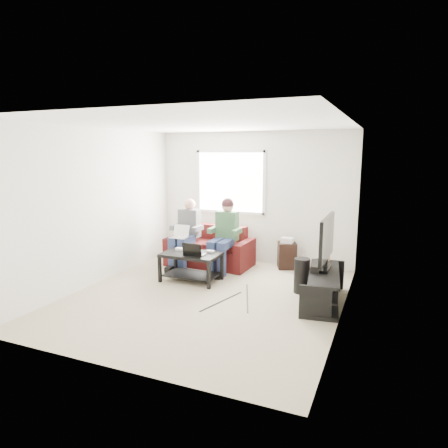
# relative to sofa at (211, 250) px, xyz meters

# --- Properties ---
(floor) EXTENTS (4.50, 4.50, 0.00)m
(floor) POSITION_rel_sofa_xyz_m (0.68, -1.65, -0.29)
(floor) COLOR tan
(floor) RESTS_ON ground
(ceiling) EXTENTS (4.50, 4.50, 0.00)m
(ceiling) POSITION_rel_sofa_xyz_m (0.68, -1.65, 2.31)
(ceiling) COLOR white
(ceiling) RESTS_ON wall_back
(wall_back) EXTENTS (4.50, 0.00, 4.50)m
(wall_back) POSITION_rel_sofa_xyz_m (0.68, 0.60, 1.01)
(wall_back) COLOR silver
(wall_back) RESTS_ON floor
(wall_front) EXTENTS (4.50, 0.00, 4.50)m
(wall_front) POSITION_rel_sofa_xyz_m (0.68, -3.90, 1.01)
(wall_front) COLOR silver
(wall_front) RESTS_ON floor
(wall_left) EXTENTS (0.00, 4.50, 4.50)m
(wall_left) POSITION_rel_sofa_xyz_m (-1.32, -1.65, 1.01)
(wall_left) COLOR silver
(wall_left) RESTS_ON floor
(wall_right) EXTENTS (0.00, 4.50, 4.50)m
(wall_right) POSITION_rel_sofa_xyz_m (2.68, -1.65, 1.01)
(wall_right) COLOR silver
(wall_right) RESTS_ON floor
(window) EXTENTS (1.48, 0.04, 1.28)m
(window) POSITION_rel_sofa_xyz_m (0.18, 0.58, 1.31)
(window) COLOR white
(window) RESTS_ON wall_back
(sofa) EXTENTS (1.65, 0.84, 0.76)m
(sofa) POSITION_rel_sofa_xyz_m (0.00, 0.00, 0.00)
(sofa) COLOR #461211
(sofa) RESTS_ON floor
(person_left) EXTENTS (0.40, 0.70, 1.31)m
(person_left) POSITION_rel_sofa_xyz_m (-0.40, -0.26, 0.42)
(person_left) COLOR navy
(person_left) RESTS_ON sofa
(person_right) EXTENTS (0.40, 0.71, 1.35)m
(person_right) POSITION_rel_sofa_xyz_m (0.40, -0.24, 0.48)
(person_right) COLOR navy
(person_right) RESTS_ON sofa
(laptop_silver) EXTENTS (0.34, 0.25, 0.24)m
(laptop_silver) POSITION_rel_sofa_xyz_m (-0.40, -0.52, 0.39)
(laptop_silver) COLOR silver
(laptop_silver) RESTS_ON person_left
(coffee_table) EXTENTS (0.99, 0.60, 0.49)m
(coffee_table) POSITION_rel_sofa_xyz_m (0.11, -1.05, 0.07)
(coffee_table) COLOR black
(coffee_table) RESTS_ON floor
(laptop_black) EXTENTS (0.37, 0.28, 0.24)m
(laptop_black) POSITION_rel_sofa_xyz_m (0.23, -1.13, 0.32)
(laptop_black) COLOR black
(laptop_black) RESTS_ON coffee_table
(controller_a) EXTENTS (0.15, 0.10, 0.04)m
(controller_a) POSITION_rel_sofa_xyz_m (-0.17, -0.93, 0.22)
(controller_a) COLOR silver
(controller_a) RESTS_ON coffee_table
(controller_b) EXTENTS (0.14, 0.09, 0.04)m
(controller_b) POSITION_rel_sofa_xyz_m (0.01, -0.87, 0.22)
(controller_b) COLOR black
(controller_b) RESTS_ON coffee_table
(controller_c) EXTENTS (0.14, 0.09, 0.04)m
(controller_c) POSITION_rel_sofa_xyz_m (0.41, -0.90, 0.22)
(controller_c) COLOR gray
(controller_c) RESTS_ON coffee_table
(tv_stand) EXTENTS (0.62, 1.47, 0.47)m
(tv_stand) POSITION_rel_sofa_xyz_m (2.38, -1.19, -0.08)
(tv_stand) COLOR black
(tv_stand) RESTS_ON floor
(tv) EXTENTS (0.12, 1.10, 0.81)m
(tv) POSITION_rel_sofa_xyz_m (2.38, -1.09, 0.64)
(tv) COLOR black
(tv) RESTS_ON tv_stand
(soundbar) EXTENTS (0.12, 0.50, 0.10)m
(soundbar) POSITION_rel_sofa_xyz_m (2.26, -1.09, 0.23)
(soundbar) COLOR black
(soundbar) RESTS_ON tv_stand
(drink_cup) EXTENTS (0.08, 0.08, 0.12)m
(drink_cup) POSITION_rel_sofa_xyz_m (2.33, -0.56, 0.24)
(drink_cup) COLOR #B2784D
(drink_cup) RESTS_ON tv_stand
(console_white) EXTENTS (0.30, 0.22, 0.06)m
(console_white) POSITION_rel_sofa_xyz_m (2.38, -1.59, -0.01)
(console_white) COLOR silver
(console_white) RESTS_ON tv_stand
(console_grey) EXTENTS (0.34, 0.26, 0.08)m
(console_grey) POSITION_rel_sofa_xyz_m (2.38, -0.89, -0.00)
(console_grey) COLOR gray
(console_grey) RESTS_ON tv_stand
(console_black) EXTENTS (0.38, 0.30, 0.07)m
(console_black) POSITION_rel_sofa_xyz_m (2.38, -1.24, -0.01)
(console_black) COLOR black
(console_black) RESTS_ON tv_stand
(subwoofer) EXTENTS (0.24, 0.24, 0.56)m
(subwoofer) POSITION_rel_sofa_xyz_m (1.99, -0.90, -0.01)
(subwoofer) COLOR black
(subwoofer) RESTS_ON floor
(keyboard_floor) EXTENTS (0.20, 0.50, 0.03)m
(keyboard_floor) POSITION_rel_sofa_xyz_m (2.23, -1.32, -0.28)
(keyboard_floor) COLOR black
(keyboard_floor) RESTS_ON floor
(end_table) EXTENTS (0.34, 0.34, 0.60)m
(end_table) POSITION_rel_sofa_xyz_m (1.45, 0.35, -0.02)
(end_table) COLOR black
(end_table) RESTS_ON floor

